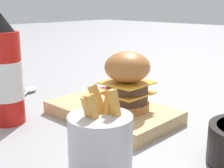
{
  "coord_description": "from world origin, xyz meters",
  "views": [
    {
      "loc": [
        0.42,
        -0.44,
        0.25
      ],
      "look_at": [
        -0.02,
        0.03,
        0.08
      ],
      "focal_mm": 50.0,
      "sensor_mm": 36.0,
      "label": 1
    }
  ],
  "objects_px": {
    "fries_basket": "(101,145)",
    "spoon": "(27,92)",
    "ketchup_bottle": "(5,75)",
    "burger": "(127,81)",
    "serving_board": "(112,112)"
  },
  "relations": [
    {
      "from": "spoon",
      "to": "fries_basket",
      "type": "bearing_deg",
      "value": -148.05
    },
    {
      "from": "serving_board",
      "to": "ketchup_bottle",
      "type": "bearing_deg",
      "value": -129.85
    },
    {
      "from": "serving_board",
      "to": "burger",
      "type": "relative_size",
      "value": 2.25
    },
    {
      "from": "burger",
      "to": "fries_basket",
      "type": "xyz_separation_m",
      "value": [
        0.12,
        -0.19,
        -0.04
      ]
    },
    {
      "from": "serving_board",
      "to": "ketchup_bottle",
      "type": "height_order",
      "value": "ketchup_bottle"
    },
    {
      "from": "ketchup_bottle",
      "to": "fries_basket",
      "type": "xyz_separation_m",
      "value": [
        0.29,
        -0.01,
        -0.05
      ]
    },
    {
      "from": "burger",
      "to": "ketchup_bottle",
      "type": "distance_m",
      "value": 0.25
    },
    {
      "from": "burger",
      "to": "spoon",
      "type": "relative_size",
      "value": 0.79
    },
    {
      "from": "burger",
      "to": "serving_board",
      "type": "bearing_deg",
      "value": -169.07
    },
    {
      "from": "burger",
      "to": "spoon",
      "type": "distance_m",
      "value": 0.35
    },
    {
      "from": "fries_basket",
      "to": "spoon",
      "type": "relative_size",
      "value": 0.87
    },
    {
      "from": "burger",
      "to": "ketchup_bottle",
      "type": "bearing_deg",
      "value": -135.3
    },
    {
      "from": "ketchup_bottle",
      "to": "spoon",
      "type": "distance_m",
      "value": 0.23
    },
    {
      "from": "fries_basket",
      "to": "serving_board",
      "type": "bearing_deg",
      "value": 129.83
    },
    {
      "from": "ketchup_bottle",
      "to": "spoon",
      "type": "height_order",
      "value": "ketchup_bottle"
    }
  ]
}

